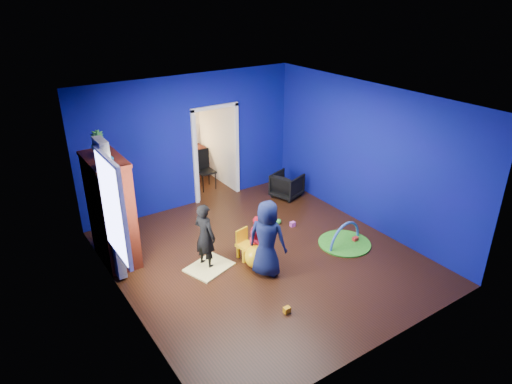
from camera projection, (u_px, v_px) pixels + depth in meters
floor at (263, 257)px, 8.37m from camera, size 5.00×5.50×0.01m
ceiling at (264, 101)px, 7.16m from camera, size 5.00×5.50×0.01m
wall_back at (191, 142)px, 9.84m from camera, size 5.00×0.02×2.90m
wall_front at (388, 259)px, 5.69m from camera, size 5.00×0.02×2.90m
wall_left at (119, 224)px, 6.50m from camera, size 0.02×5.50×2.90m
wall_right at (367, 156)px, 9.03m from camera, size 0.02×5.50×2.90m
alcove at (198, 136)px, 10.89m from camera, size 1.00×1.75×2.50m
armchair at (287, 185)px, 10.63m from camera, size 0.80×0.79×0.57m
child_black at (205, 236)px, 7.88m from camera, size 0.41×0.51×1.20m
child_navy at (267, 239)px, 7.64m from camera, size 0.72×0.79×1.36m
toddler_red at (259, 239)px, 8.09m from camera, size 0.44×0.34×0.88m
vase at (108, 158)px, 7.26m from camera, size 0.20×0.20×0.17m
potted_plant at (98, 142)px, 7.60m from camera, size 0.27×0.27×0.40m
tv_armoire at (111, 210)px, 7.93m from camera, size 0.58×1.14×1.96m
crt_tv at (113, 208)px, 7.93m from camera, size 0.46×0.70×0.54m
yellow_blanket at (209, 267)px, 8.05m from camera, size 0.90×0.80×0.03m
hopper_ball at (256, 257)px, 8.00m from camera, size 0.42×0.42×0.42m
kid_chair at (246, 246)px, 8.24m from camera, size 0.33×0.33×0.50m
play_mat at (344, 243)px, 8.79m from camera, size 1.00×1.00×0.03m
toy_arch at (344, 243)px, 8.78m from camera, size 0.89×0.19×0.89m
window_left at (112, 209)px, 6.73m from camera, size 0.03×0.95×1.55m
curtain at (110, 211)px, 7.33m from camera, size 0.14×0.42×2.40m
doorway at (216, 154)px, 10.31m from camera, size 1.16×0.10×2.10m
study_desk at (188, 162)px, 11.73m from camera, size 0.88×0.44×0.75m
desk_monitor at (185, 140)px, 11.58m from camera, size 0.40×0.05×0.32m
desk_lamp at (176, 143)px, 11.40m from camera, size 0.14×0.14×0.14m
folding_chair at (206, 171)px, 10.97m from camera, size 0.40×0.40×0.92m
book_shelf at (182, 98)px, 11.13m from camera, size 0.88×0.24×0.04m
toy_0 at (355, 239)px, 8.85m from camera, size 0.10×0.08×0.10m
toy_1 at (287, 310)px, 6.94m from camera, size 0.10×0.08×0.10m
toy_2 at (279, 221)px, 9.51m from camera, size 0.11×0.11×0.11m
toy_3 at (293, 224)px, 9.41m from camera, size 0.10×0.08×0.10m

